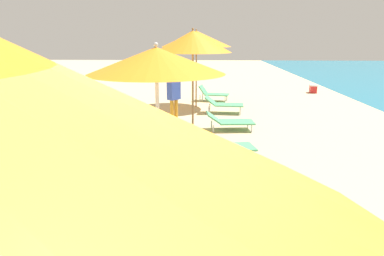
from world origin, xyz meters
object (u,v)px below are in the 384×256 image
(lounger_second_shoreside, at_px, (211,172))
(umbrella_farthest, at_px, (196,39))
(umbrella_second, at_px, (156,61))
(umbrella_third, at_px, (193,42))
(person_walking_mid, at_px, (174,93))
(lounger_third_shoreside, at_px, (230,121))
(lounger_third_inland, at_px, (223,146))
(cooler_box, at_px, (313,89))
(beach_ball, at_px, (128,136))
(lounger_farthest_inland, at_px, (223,104))
(lounger_farthest_shoreside, at_px, (213,93))

(lounger_second_shoreside, relative_size, umbrella_farthest, 0.51)
(umbrella_second, height_order, lounger_second_shoreside, umbrella_second)
(umbrella_third, xyz_separation_m, person_walking_mid, (-0.62, 1.54, -1.49))
(lounger_third_shoreside, relative_size, lounger_third_inland, 0.96)
(lounger_second_shoreside, distance_m, cooler_box, 11.97)
(umbrella_third, relative_size, cooler_box, 5.78)
(umbrella_third, bearing_deg, umbrella_farthest, 90.62)
(umbrella_second, bearing_deg, beach_ball, 109.20)
(umbrella_third, relative_size, umbrella_farthest, 0.97)
(umbrella_third, xyz_separation_m, lounger_third_inland, (0.70, -1.17, -2.20))
(umbrella_second, height_order, umbrella_farthest, umbrella_farthest)
(lounger_third_shoreside, relative_size, person_walking_mid, 0.86)
(umbrella_second, relative_size, lounger_farthest_inland, 1.81)
(lounger_second_shoreside, distance_m, umbrella_third, 3.55)
(lounger_farthest_inland, bearing_deg, lounger_second_shoreside, -89.67)
(beach_ball, bearing_deg, lounger_farthest_shoreside, 68.61)
(umbrella_second, bearing_deg, umbrella_farthest, 88.06)
(lounger_third_inland, distance_m, beach_ball, 2.61)
(person_walking_mid, bearing_deg, umbrella_third, 152.96)
(umbrella_farthest, bearing_deg, lounger_farthest_inland, -48.82)
(lounger_farthest_shoreside, distance_m, person_walking_mid, 4.39)
(lounger_third_shoreside, distance_m, beach_ball, 2.88)
(umbrella_third, xyz_separation_m, cooler_box, (5.43, 8.11, -2.26))
(lounger_third_shoreside, xyz_separation_m, lounger_third_inland, (-0.30, -2.28, -0.02))
(umbrella_third, distance_m, lounger_farthest_inland, 4.10)
(lounger_farthest_inland, bearing_deg, beach_ball, -122.04)
(umbrella_second, xyz_separation_m, lounger_third_shoreside, (1.33, 4.91, -1.98))
(umbrella_third, distance_m, lounger_third_inland, 2.59)
(lounger_farthest_shoreside, relative_size, person_walking_mid, 0.81)
(umbrella_second, distance_m, beach_ball, 4.52)
(lounger_farthest_inland, bearing_deg, lounger_third_shoreside, -83.33)
(lounger_third_shoreside, height_order, umbrella_farthest, umbrella_farthest)
(umbrella_third, height_order, person_walking_mid, umbrella_third)
(umbrella_farthest, bearing_deg, lounger_third_inland, -82.46)
(lounger_third_inland, relative_size, cooler_box, 2.99)
(umbrella_second, height_order, lounger_farthest_inland, umbrella_second)
(lounger_second_shoreside, bearing_deg, lounger_third_shoreside, 86.89)
(lounger_third_shoreside, bearing_deg, umbrella_third, -136.73)
(umbrella_second, xyz_separation_m, cooler_box, (5.76, 11.91, -2.05))
(lounger_second_shoreside, xyz_separation_m, umbrella_third, (-0.43, 2.76, 2.18))
(umbrella_farthest, bearing_deg, lounger_second_shoreside, -86.24)
(umbrella_farthest, distance_m, lounger_farthest_inland, 2.64)
(umbrella_second, relative_size, umbrella_third, 0.90)
(lounger_third_shoreside, distance_m, lounger_farthest_shoreside, 4.62)
(umbrella_farthest, relative_size, person_walking_mid, 1.78)
(umbrella_second, bearing_deg, lounger_second_shoreside, 53.99)
(lounger_third_shoreside, relative_size, umbrella_farthest, 0.48)
(person_walking_mid, relative_size, cooler_box, 3.34)
(lounger_farthest_inland, bearing_deg, lounger_third_inland, -87.88)
(cooler_box, bearing_deg, lounger_second_shoreside, -114.72)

